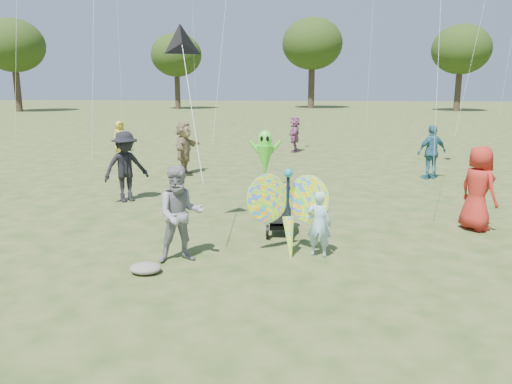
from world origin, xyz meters
TOP-DOWN VIEW (x-y plane):
  - ground at (0.00, 0.00)m, footprint 160.00×160.00m
  - child_girl at (1.00, 1.04)m, footprint 0.51×0.39m
  - adult_man at (-1.47, 0.57)m, footprint 1.02×0.90m
  - grey_bag at (-1.95, -0.06)m, footprint 0.54×0.44m
  - crowd_a at (4.49, 3.07)m, footprint 0.95×1.07m
  - crowd_b at (-4.01, 5.00)m, footprint 1.39×1.33m
  - crowd_c at (5.00, 9.01)m, footprint 1.14×0.81m
  - crowd_d at (-3.37, 9.14)m, footprint 0.84×1.79m
  - crowd_g at (-7.63, 14.54)m, footprint 0.78×0.84m
  - crowd_j at (0.40, 15.24)m, footprint 0.50×1.52m
  - jogging_stroller at (0.23, 2.40)m, footprint 0.54×1.06m
  - butterfly_kite at (0.44, 1.10)m, footprint 1.74×0.75m
  - delta_kite_rig at (-1.72, 2.20)m, footprint 1.11×1.86m
  - alien_kite at (-0.43, 7.36)m, footprint 1.12×0.69m
  - tree_line at (3.67, 44.99)m, footprint 91.78×33.60m

SIDE VIEW (x-z plane):
  - ground at x=0.00m, z-range 0.00..0.00m
  - grey_bag at x=-1.95m, z-range 0.00..0.17m
  - jogging_stroller at x=0.23m, z-range 0.07..1.16m
  - child_girl at x=1.00m, z-range 0.00..1.24m
  - crowd_g at x=-7.63m, z-range 0.00..1.44m
  - crowd_j at x=0.40m, z-range 0.00..1.63m
  - butterfly_kite at x=0.44m, z-range -0.08..1.75m
  - adult_man at x=-1.47m, z-range 0.00..1.74m
  - crowd_c at x=5.00m, z-range 0.00..1.80m
  - crowd_a at x=4.49m, z-range 0.00..1.84m
  - crowd_d at x=-3.37m, z-range 0.00..1.86m
  - crowd_b at x=-4.01m, z-range 0.00..1.90m
  - alien_kite at x=-0.43m, z-range 0.10..1.84m
  - delta_kite_rig at x=-1.72m, z-range 2.43..5.35m
  - tree_line at x=3.67m, z-range 1.47..12.25m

